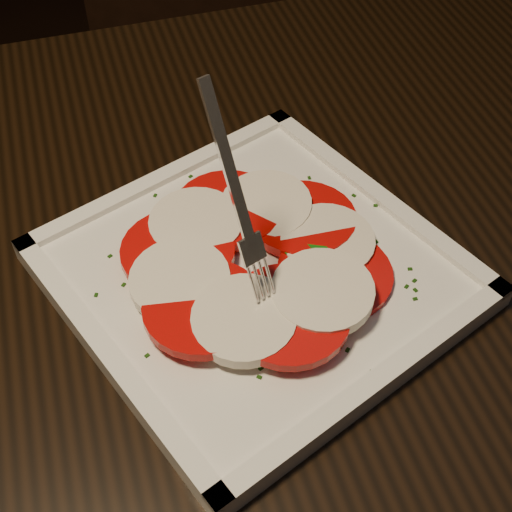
% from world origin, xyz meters
% --- Properties ---
extents(table, '(1.24, 0.86, 0.75)m').
position_xyz_m(table, '(-0.25, 0.09, 0.65)').
color(table, black).
rests_on(table, ground).
extents(chair, '(0.49, 0.49, 0.93)m').
position_xyz_m(chair, '(-0.16, 0.75, 0.53)').
color(chair, black).
rests_on(chair, ground).
extents(plate, '(0.35, 0.35, 0.01)m').
position_xyz_m(plate, '(-0.34, 0.09, 0.76)').
color(plate, white).
rests_on(plate, table).
extents(caprese_salad, '(0.25, 0.24, 0.03)m').
position_xyz_m(caprese_salad, '(-0.34, 0.09, 0.78)').
color(caprese_salad, '#C80406').
rests_on(caprese_salad, plate).
extents(fork, '(0.05, 0.07, 0.15)m').
position_xyz_m(fork, '(-0.36, 0.08, 0.86)').
color(fork, white).
rests_on(fork, caprese_salad).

